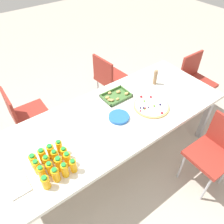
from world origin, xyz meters
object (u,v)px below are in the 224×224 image
at_px(juice_bottle_4, 42,173).
at_px(chair_end, 195,78).
at_px(chair_far_left, 24,114).
at_px(juice_bottle_0, 46,182).
at_px(fruit_pizza, 151,106).
at_px(juice_bottle_8, 37,167).
at_px(juice_bottle_11, 64,153).
at_px(chair_near_right, 216,150).
at_px(juice_bottle_1, 56,175).
at_px(juice_bottle_2, 65,170).
at_px(juice_bottle_9, 47,162).
at_px(juice_bottle_14, 51,151).
at_px(juice_bottle_3, 73,166).
at_px(juice_bottle_5, 50,169).
at_px(juice_bottle_7, 68,159).
at_px(snack_tray, 116,96).
at_px(chair_far_right, 109,77).
at_px(juice_bottle_10, 55,157).
at_px(juice_bottle_15, 60,147).
at_px(cardboard_tube, 155,77).
at_px(juice_bottle_12, 34,161).
at_px(plate_stack, 119,117).
at_px(napkin_stack, 19,187).
at_px(party_table, 112,121).
at_px(juice_bottle_13, 43,156).
at_px(juice_bottle_6, 59,164).

bearing_deg(juice_bottle_4, chair_end, 7.99).
relative_size(chair_far_left, juice_bottle_0, 6.19).
distance_m(juice_bottle_0, fruit_pizza, 1.28).
height_order(juice_bottle_8, juice_bottle_11, juice_bottle_8).
bearing_deg(juice_bottle_0, chair_near_right, -18.05).
xyz_separation_m(juice_bottle_1, juice_bottle_2, (0.07, -0.01, 0.00)).
xyz_separation_m(juice_bottle_9, juice_bottle_14, (0.07, 0.08, 0.00)).
xyz_separation_m(juice_bottle_4, fruit_pizza, (1.26, 0.10, -0.06)).
height_order(juice_bottle_3, juice_bottle_5, juice_bottle_5).
distance_m(juice_bottle_7, juice_bottle_8, 0.24).
relative_size(juice_bottle_7, snack_tray, 0.47).
bearing_deg(juice_bottle_9, juice_bottle_1, -88.38).
relative_size(chair_far_left, juice_bottle_2, 5.53).
height_order(chair_far_right, juice_bottle_2, juice_bottle_2).
xyz_separation_m(juice_bottle_1, juice_bottle_5, (-0.01, 0.08, -0.00)).
height_order(juice_bottle_10, juice_bottle_15, juice_bottle_10).
relative_size(chair_end, juice_bottle_0, 6.19).
bearing_deg(snack_tray, cardboard_tube, -8.03).
relative_size(juice_bottle_12, cardboard_tube, 0.79).
bearing_deg(juice_bottle_3, juice_bottle_8, 145.93).
bearing_deg(juice_bottle_9, juice_bottle_3, -44.98).
xyz_separation_m(juice_bottle_2, juice_bottle_15, (0.07, 0.22, -0.00)).
height_order(chair_far_right, cardboard_tube, cardboard_tube).
height_order(chair_end, cardboard_tube, cardboard_tube).
distance_m(chair_near_right, chair_end, 1.25).
xyz_separation_m(juice_bottle_9, plate_stack, (0.81, 0.11, -0.05)).
xyz_separation_m(juice_bottle_5, juice_bottle_10, (0.08, 0.07, 0.01)).
bearing_deg(juice_bottle_2, chair_end, 10.60).
distance_m(juice_bottle_15, napkin_stack, 0.42).
distance_m(juice_bottle_1, juice_bottle_7, 0.16).
bearing_deg(juice_bottle_15, juice_bottle_4, -147.06).
distance_m(chair_near_right, chair_far_right, 1.67).
xyz_separation_m(party_table, juice_bottle_11, (-0.61, -0.16, 0.12)).
bearing_deg(juice_bottle_7, juice_bottle_4, 179.57).
height_order(snack_tray, cardboard_tube, cardboard_tube).
height_order(chair_far_left, juice_bottle_7, juice_bottle_7).
height_order(chair_end, juice_bottle_9, juice_bottle_9).
bearing_deg(party_table, juice_bottle_11, -165.25).
distance_m(chair_far_left, juice_bottle_13, 0.97).
relative_size(juice_bottle_2, juice_bottle_9, 1.03).
bearing_deg(juice_bottle_10, chair_near_right, -25.53).
bearing_deg(juice_bottle_0, juice_bottle_6, 28.09).
relative_size(juice_bottle_9, juice_bottle_13, 0.98).
height_order(juice_bottle_14, snack_tray, juice_bottle_14).
bearing_deg(cardboard_tube, napkin_stack, -168.73).
xyz_separation_m(chair_near_right, juice_bottle_0, (-1.53, 0.50, 0.28)).
xyz_separation_m(chair_end, juice_bottle_8, (-2.38, -0.26, 0.29)).
xyz_separation_m(juice_bottle_3, juice_bottle_15, (-0.00, 0.23, 0.01)).
height_order(juice_bottle_1, cardboard_tube, cardboard_tube).
relative_size(juice_bottle_8, juice_bottle_15, 1.00).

